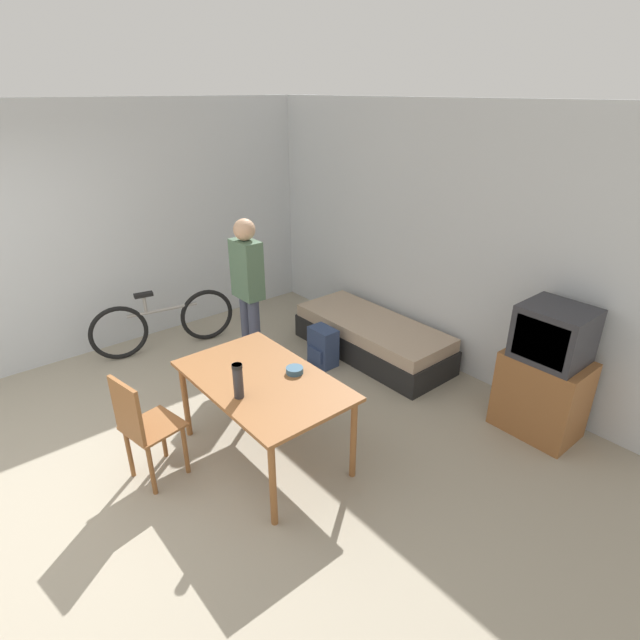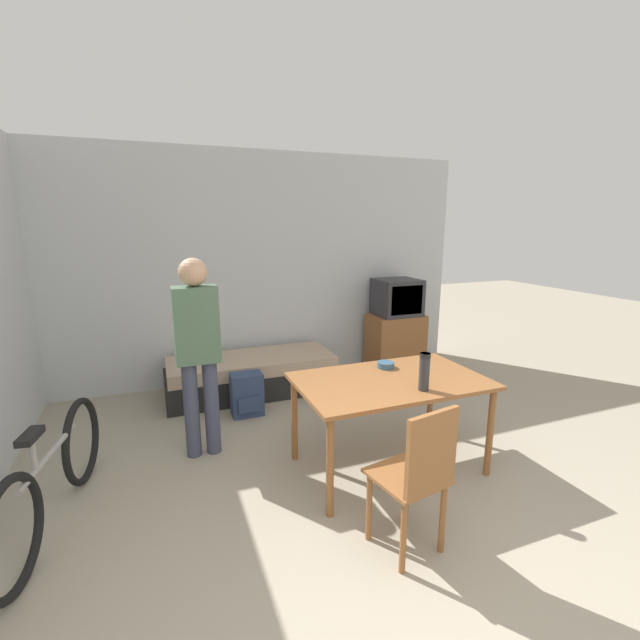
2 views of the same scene
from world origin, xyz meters
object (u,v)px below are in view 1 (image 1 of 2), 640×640
at_px(mate_bowl, 295,370).
at_px(backpack, 323,347).
at_px(dining_table, 263,387).
at_px(wooden_chair, 142,425).
at_px(bicycle, 164,323).
at_px(person_standing, 248,284).
at_px(thermos_flask, 238,379).
at_px(daybed, 372,338).
at_px(tv, 545,375).

bearing_deg(mate_bowl, backpack, 130.77).
height_order(dining_table, wooden_chair, wooden_chair).
relative_size(wooden_chair, mate_bowl, 6.74).
xyz_separation_m(bicycle, person_standing, (0.97, 0.56, 0.62)).
xyz_separation_m(wooden_chair, thermos_flask, (0.43, 0.59, 0.36)).
relative_size(daybed, wooden_chair, 2.03).
distance_m(daybed, bicycle, 2.39).
bearing_deg(thermos_flask, mate_bowl, 91.10).
xyz_separation_m(tv, dining_table, (-1.26, -2.03, 0.09)).
relative_size(daybed, backpack, 4.35).
xyz_separation_m(daybed, thermos_flask, (0.77, -2.18, 0.68)).
relative_size(person_standing, thermos_flask, 5.99).
distance_m(tv, bicycle, 4.02).
distance_m(daybed, thermos_flask, 2.41).
bearing_deg(mate_bowl, wooden_chair, -110.65).
bearing_deg(thermos_flask, dining_table, 111.19).
xyz_separation_m(thermos_flask, backpack, (-0.95, 1.60, -0.67)).
bearing_deg(person_standing, dining_table, -28.74).
bearing_deg(bicycle, person_standing, 30.16).
xyz_separation_m(daybed, bicycle, (-1.63, -1.74, 0.12)).
bearing_deg(wooden_chair, tv, 61.23).
bearing_deg(backpack, daybed, 73.09).
relative_size(dining_table, mate_bowl, 10.33).
xyz_separation_m(wooden_chair, mate_bowl, (0.42, 1.10, 0.24)).
height_order(thermos_flask, mate_bowl, thermos_flask).
relative_size(wooden_chair, bicycle, 0.57).
distance_m(daybed, mate_bowl, 1.91).
bearing_deg(daybed, mate_bowl, -65.54).
relative_size(wooden_chair, thermos_flask, 3.40).
bearing_deg(daybed, person_standing, -119.41).
bearing_deg(backpack, mate_bowl, -49.23).
bearing_deg(dining_table, mate_bowl, 68.69).
relative_size(wooden_chair, backpack, 2.14).
height_order(tv, dining_table, tv).
bearing_deg(tv, bicycle, -152.42).
height_order(dining_table, thermos_flask, thermos_flask).
bearing_deg(bicycle, mate_bowl, 1.82).
relative_size(tv, bicycle, 0.74).
distance_m(mate_bowl, backpack, 1.53).
height_order(dining_table, mate_bowl, mate_bowl).
height_order(daybed, mate_bowl, mate_bowl).
bearing_deg(wooden_chair, dining_table, 69.54).
bearing_deg(mate_bowl, bicycle, -178.18).
relative_size(thermos_flask, backpack, 0.63).
bearing_deg(tv, backpack, -161.64).
height_order(dining_table, bicycle, dining_table).
bearing_deg(person_standing, daybed, 60.59).
distance_m(dining_table, wooden_chair, 0.93).
bearing_deg(wooden_chair, bicycle, 152.49).
bearing_deg(bicycle, tv, 27.58).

